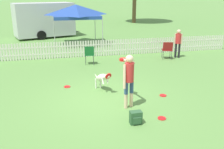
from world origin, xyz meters
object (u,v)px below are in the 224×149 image
object	(u,v)px
frisbee_near_dog	(162,118)
folding_chair_center	(89,53)
frisbee_midfield	(67,87)
folding_chair_blue_left	(167,49)
frisbee_near_handler	(163,95)
backpack_on_grass	(136,118)
leaping_dog	(102,78)
equipment_trailer	(44,19)
handler_person	(129,75)
spectator_standing	(178,41)
canopy_tent_main	(76,11)

from	to	relation	value
frisbee_near_dog	folding_chair_center	distance (m)	6.14
frisbee_midfield	folding_chair_blue_left	bearing A→B (deg)	29.08
frisbee_near_handler	folding_chair_blue_left	bearing A→B (deg)	64.00
backpack_on_grass	leaping_dog	bearing A→B (deg)	99.51
equipment_trailer	folding_chair_center	bearing A→B (deg)	-91.17
handler_person	leaping_dog	distance (m)	1.69
backpack_on_grass	handler_person	bearing A→B (deg)	85.01
handler_person	frisbee_near_handler	xyz separation A→B (m)	(1.42, 0.55, -1.03)
frisbee_near_dog	folding_chair_blue_left	bearing A→B (deg)	64.26
leaping_dog	spectator_standing	distance (m)	6.19
folding_chair_center	frisbee_midfield	bearing A→B (deg)	73.90
frisbee_midfield	folding_chair_blue_left	size ratio (longest dim) A/B	0.25
leaping_dog	equipment_trailer	world-z (taller)	equipment_trailer
leaping_dog	frisbee_midfield	xyz separation A→B (m)	(-1.24, 0.63, -0.48)
frisbee_midfield	spectator_standing	distance (m)	6.93
handler_person	folding_chair_center	distance (m)	5.07
leaping_dog	spectator_standing	world-z (taller)	spectator_standing
leaping_dog	equipment_trailer	xyz separation A→B (m)	(-2.31, 12.16, 0.89)
leaping_dog	frisbee_midfield	size ratio (longest dim) A/B	4.65
backpack_on_grass	canopy_tent_main	world-z (taller)	canopy_tent_main
leaping_dog	canopy_tent_main	bearing A→B (deg)	-108.12
backpack_on_grass	canopy_tent_main	distance (m)	11.32
leaping_dog	backpack_on_grass	size ratio (longest dim) A/B	3.02
frisbee_near_dog	frisbee_midfield	world-z (taller)	same
handler_person	leaping_dog	world-z (taller)	handler_person
backpack_on_grass	spectator_standing	bearing A→B (deg)	55.23
leaping_dog	frisbee_near_dog	distance (m)	2.80
leaping_dog	handler_person	bearing A→B (deg)	90.38
frisbee_midfield	backpack_on_grass	bearing A→B (deg)	-62.51
leaping_dog	canopy_tent_main	size ratio (longest dim) A/B	0.36
frisbee_midfield	folding_chair_center	world-z (taller)	folding_chair_center
frisbee_near_handler	folding_chair_blue_left	size ratio (longest dim) A/B	0.25
folding_chair_blue_left	folding_chair_center	size ratio (longest dim) A/B	1.00
handler_person	folding_chair_blue_left	distance (m)	6.34
leaping_dog	backpack_on_grass	distance (m)	2.62
backpack_on_grass	folding_chair_center	xyz separation A→B (m)	(-0.40, 6.09, 0.38)
frisbee_near_dog	folding_chair_center	bearing A→B (deg)	101.42
frisbee_near_dog	folding_chair_blue_left	world-z (taller)	folding_chair_blue_left
frisbee_near_handler	canopy_tent_main	world-z (taller)	canopy_tent_main
backpack_on_grass	equipment_trailer	size ratio (longest dim) A/B	0.07
frisbee_midfield	equipment_trailer	distance (m)	11.66
folding_chair_blue_left	spectator_standing	bearing A→B (deg)	-150.92
frisbee_near_dog	folding_chair_center	size ratio (longest dim) A/B	0.25
folding_chair_blue_left	backpack_on_grass	bearing A→B (deg)	74.50
frisbee_midfield	equipment_trailer	bearing A→B (deg)	95.35
frisbee_midfield	equipment_trailer	xyz separation A→B (m)	(-1.08, 11.53, 1.37)
frisbee_near_dog	canopy_tent_main	world-z (taller)	canopy_tent_main
backpack_on_grass	spectator_standing	distance (m)	7.80
frisbee_near_handler	frisbee_near_dog	size ratio (longest dim) A/B	1.00
folding_chair_center	canopy_tent_main	xyz separation A→B (m)	(-0.14, 5.03, 1.66)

